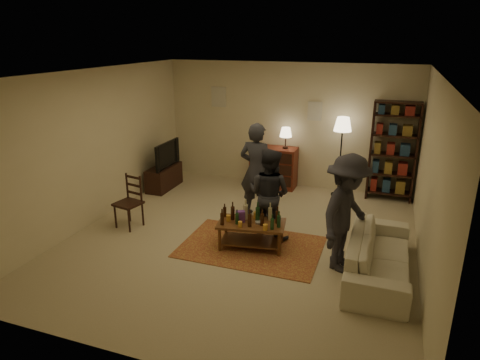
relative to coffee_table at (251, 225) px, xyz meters
The scene contains 13 objects.
floor 0.51m from the coffee_table, 139.42° to the left, with size 6.00×6.00×0.00m, color #C6B793.
room_shell 3.61m from the coffee_table, 105.70° to the left, with size 6.00×6.00×6.00m.
rug 0.39m from the coffee_table, 42.99° to the right, with size 2.20×1.50×0.01m, color maroon.
coffee_table is the anchor object (origin of this frame).
dining_chair 2.27m from the coffee_table, behind, with size 0.48×0.48×0.94m.
tv_stand 3.36m from the coffee_table, 143.23° to the left, with size 0.40×1.00×1.06m.
dresser 2.96m from the coffee_table, 98.57° to the left, with size 1.00×0.50×1.36m.
bookshelf 3.65m from the coffee_table, 56.29° to the left, with size 0.90×0.34×2.02m.
floor_lamp 3.18m from the coffee_table, 70.76° to the left, with size 0.36×0.36×1.67m.
sofa 1.96m from the coffee_table, ahead, with size 2.08×0.81×0.61m, color beige.
person_left 1.38m from the coffee_table, 104.47° to the left, with size 0.65×0.42×1.77m, color #292931.
person_right 0.61m from the coffee_table, 72.03° to the left, with size 0.74×0.58×1.53m, color #222329.
person_by_sofa 1.53m from the coffee_table, ahead, with size 1.11×0.64×1.72m, color #292830.
Camera 1 is at (2.16, -6.07, 3.23)m, focal length 32.00 mm.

